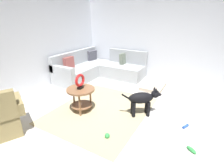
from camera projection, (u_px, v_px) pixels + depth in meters
The scene contains 12 objects.
ground_plane at pixel (127, 125), 3.39m from camera, with size 6.00×6.00×0.10m, color silver.
wall_back at pixel (22, 43), 4.22m from camera, with size 6.00×0.12×2.70m, color silver.
wall_right at pixel (169, 38), 5.24m from camera, with size 0.12×6.00×2.70m, color silver.
area_rug at pixel (102, 110), 3.81m from camera, with size 2.30×1.90×0.01m, color tan.
sectional_couch at pixel (98, 69), 5.79m from camera, with size 2.20×2.25×0.88m.
side_table at pixel (81, 94), 3.63m from camera, with size 0.60×0.60×0.54m.
torus_sculpture at pixel (80, 81), 3.52m from camera, with size 0.28×0.08×0.33m.
dog_bed_mat at pixel (153, 86), 4.99m from camera, with size 0.80×0.60×0.09m, color #B2A38E.
dog at pixel (143, 99), 3.50m from camera, with size 0.55×0.71×0.63m.
dog_toy_ball at pixel (107, 136), 2.92m from camera, with size 0.09×0.09×0.09m, color green.
dog_toy_rope at pixel (185, 126), 3.21m from camera, with size 0.05×0.05×0.15m, color blue.
dog_toy_bone at pixel (191, 150), 2.64m from camera, with size 0.18×0.06×0.06m, color green.
Camera 1 is at (-2.62, -1.14, 1.96)m, focal length 27.16 mm.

